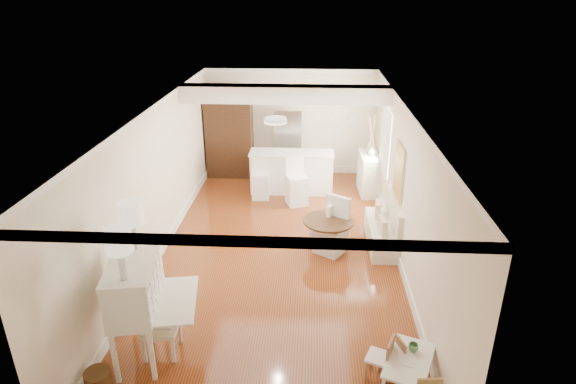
# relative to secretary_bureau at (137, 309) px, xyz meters

# --- Properties ---
(room) EXTENTS (9.00, 9.04, 2.82)m
(room) POSITION_rel_secretary_bureau_xyz_m (1.74, 3.13, 1.25)
(room) COLOR brown
(room) RESTS_ON ground
(secretary_bureau) EXTENTS (1.33, 1.35, 1.47)m
(secretary_bureau) POSITION_rel_secretary_bureau_xyz_m (0.00, 0.00, 0.00)
(secretary_bureau) COLOR silver
(secretary_bureau) RESTS_ON ground
(gustavian_armchair) EXTENTS (0.52, 0.52, 0.87)m
(gustavian_armchair) POSITION_rel_secretary_bureau_xyz_m (0.28, 0.03, -0.30)
(gustavian_armchair) COLOR beige
(gustavian_armchair) RESTS_ON ground
(wicker_basket) EXTENTS (0.41, 0.41, 0.33)m
(wicker_basket) POSITION_rel_secretary_bureau_xyz_m (-0.30, -0.74, -0.57)
(wicker_basket) COLOR #503419
(wicker_basket) RESTS_ON ground
(kids_table) EXTENTS (0.80, 0.99, 0.43)m
(kids_table) POSITION_rel_secretary_bureau_xyz_m (3.57, -0.41, -0.52)
(kids_table) COLOR white
(kids_table) RESTS_ON ground
(kids_chair_a) EXTENTS (0.34, 0.34, 0.55)m
(kids_chair_a) POSITION_rel_secretary_bureau_xyz_m (3.39, -0.24, -0.46)
(kids_chair_a) COLOR #976644
(kids_chair_a) RESTS_ON ground
(kids_chair_b) EXTENTS (0.40, 0.40, 0.64)m
(kids_chair_b) POSITION_rel_secretary_bureau_xyz_m (3.22, -0.26, -0.42)
(kids_chair_b) COLOR #976D44
(kids_chair_b) RESTS_ON ground
(banquette) EXTENTS (0.52, 1.60, 0.98)m
(banquette) POSITION_rel_secretary_bureau_xyz_m (3.69, 3.31, -0.25)
(banquette) COLOR silver
(banquette) RESTS_ON ground
(dining_table) EXTENTS (1.09, 1.09, 0.66)m
(dining_table) POSITION_rel_secretary_bureau_xyz_m (2.64, 2.99, -0.41)
(dining_table) COLOR #472A17
(dining_table) RESTS_ON ground
(slip_chair_near) EXTENTS (0.72, 0.72, 1.08)m
(slip_chair_near) POSITION_rel_secretary_bureau_xyz_m (2.69, 2.98, -0.20)
(slip_chair_near) COLOR silver
(slip_chair_near) RESTS_ON ground
(slip_chair_far) EXTENTS (0.58, 0.58, 0.88)m
(slip_chair_far) POSITION_rel_secretary_bureau_xyz_m (2.56, 3.37, -0.30)
(slip_chair_far) COLOR white
(slip_chair_far) RESTS_ON ground
(breakfast_counter) EXTENTS (2.05, 0.65, 1.03)m
(breakfast_counter) POSITION_rel_secretary_bureau_xyz_m (1.80, 5.91, -0.22)
(breakfast_counter) COLOR white
(breakfast_counter) RESTS_ON ground
(bar_stool_left) EXTENTS (0.43, 0.43, 1.02)m
(bar_stool_left) POSITION_rel_secretary_bureau_xyz_m (1.07, 5.46, -0.23)
(bar_stool_left) COLOR white
(bar_stool_left) RESTS_ON ground
(bar_stool_right) EXTENTS (0.57, 0.57, 1.11)m
(bar_stool_right) POSITION_rel_secretary_bureau_xyz_m (1.95, 5.14, -0.18)
(bar_stool_right) COLOR white
(bar_stool_right) RESTS_ON ground
(pantry_cabinet) EXTENTS (1.20, 0.60, 2.30)m
(pantry_cabinet) POSITION_rel_secretary_bureau_xyz_m (0.10, 6.99, 0.41)
(pantry_cabinet) COLOR #381E11
(pantry_cabinet) RESTS_ON ground
(fridge) EXTENTS (0.75, 0.65, 1.80)m
(fridge) POSITION_rel_secretary_bureau_xyz_m (2.00, 6.96, 0.16)
(fridge) COLOR silver
(fridge) RESTS_ON ground
(sideboard) EXTENTS (0.50, 1.04, 0.97)m
(sideboard) POSITION_rel_secretary_bureau_xyz_m (3.70, 5.97, -0.25)
(sideboard) COLOR silver
(sideboard) RESTS_ON ground
(pencil_cup) EXTENTS (0.16, 0.16, 0.10)m
(pencil_cup) POSITION_rel_secretary_bureau_xyz_m (3.64, -0.25, -0.26)
(pencil_cup) COLOR #518C52
(pencil_cup) RESTS_ON kids_table
(branch_vase) EXTENTS (0.26, 0.26, 0.21)m
(branch_vase) POSITION_rel_secretary_bureau_xyz_m (3.74, 5.98, 0.34)
(branch_vase) COLOR white
(branch_vase) RESTS_ON sideboard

